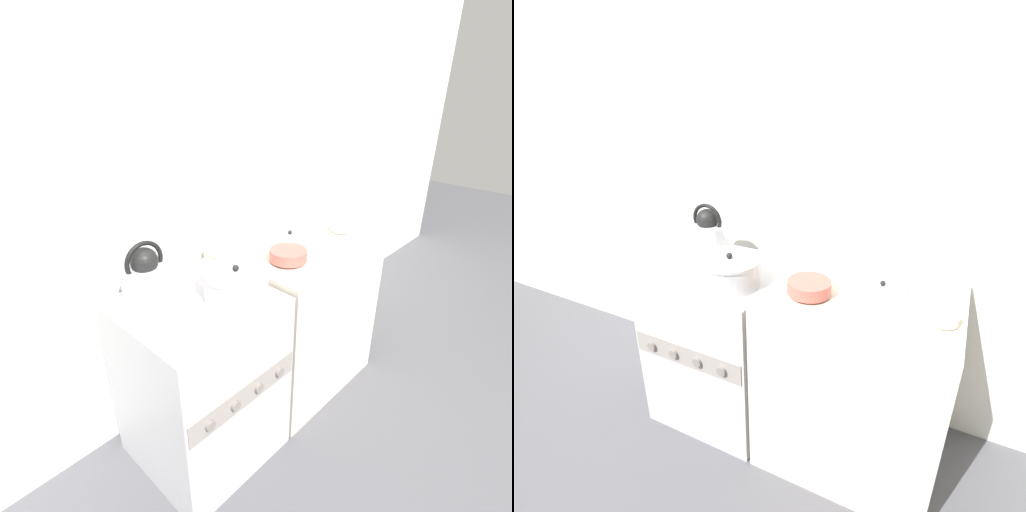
# 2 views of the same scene
# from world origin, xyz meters

# --- Properties ---
(ground_plane) EXTENTS (12.00, 12.00, 0.00)m
(ground_plane) POSITION_xyz_m (0.00, 0.00, 0.00)
(ground_plane) COLOR #4C4C51
(wall_back) EXTENTS (7.00, 0.06, 2.50)m
(wall_back) POSITION_xyz_m (0.00, 0.71, 1.25)
(wall_back) COLOR silver
(wall_back) RESTS_ON ground_plane
(stove) EXTENTS (0.62, 0.61, 0.87)m
(stove) POSITION_xyz_m (0.00, 0.29, 0.43)
(stove) COLOR #B2B2B7
(stove) RESTS_ON ground_plane
(counter) EXTENTS (0.80, 0.64, 0.90)m
(counter) POSITION_xyz_m (0.73, 0.32, 0.45)
(counter) COLOR beige
(counter) RESTS_ON ground_plane
(kettle) EXTENTS (0.25, 0.21, 0.28)m
(kettle) POSITION_xyz_m (-0.14, 0.43, 0.97)
(kettle) COLOR silver
(kettle) RESTS_ON stove
(cooking_pot) EXTENTS (0.28, 0.28, 0.16)m
(cooking_pot) POSITION_xyz_m (0.14, 0.19, 0.93)
(cooking_pot) COLOR #B2B2B7
(cooking_pot) RESTS_ON stove
(enamel_bowl) EXTENTS (0.19, 0.19, 0.07)m
(enamel_bowl) POSITION_xyz_m (0.51, 0.21, 0.93)
(enamel_bowl) COLOR #B75147
(enamel_bowl) RESTS_ON counter
(small_ceramic_bowl) EXTENTS (0.12, 0.12, 0.04)m
(small_ceramic_bowl) POSITION_xyz_m (1.04, 0.24, 0.92)
(small_ceramic_bowl) COLOR beige
(small_ceramic_bowl) RESTS_ON counter
(loose_pot_lid) EXTENTS (0.23, 0.23, 0.03)m
(loose_pot_lid) POSITION_xyz_m (0.78, 0.42, 0.90)
(loose_pot_lid) COLOR #B2B2B7
(loose_pot_lid) RESTS_ON counter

